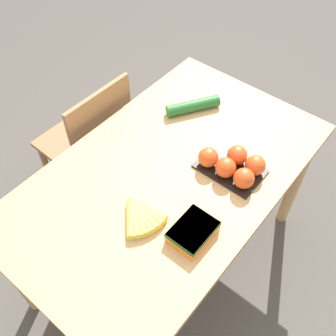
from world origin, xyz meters
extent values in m
plane|color=#4C4742|center=(0.00, 0.00, 0.00)|extent=(12.00, 12.00, 0.00)
cube|color=tan|center=(0.00, 0.00, 0.74)|extent=(1.39, 0.84, 0.03)
cylinder|color=tan|center=(0.64, -0.36, 0.36)|extent=(0.06, 0.06, 0.73)
cylinder|color=tan|center=(-0.64, 0.36, 0.36)|extent=(0.06, 0.06, 0.73)
cylinder|color=tan|center=(0.64, 0.36, 0.36)|extent=(0.06, 0.06, 0.73)
cube|color=#8E6642|center=(0.08, 0.67, 0.44)|extent=(0.43, 0.41, 0.03)
cube|color=#8E6642|center=(0.08, 0.48, 0.66)|extent=(0.39, 0.03, 0.42)
cylinder|color=#8E6642|center=(0.26, 0.83, 0.21)|extent=(0.04, 0.04, 0.43)
cylinder|color=#8E6642|center=(-0.10, 0.84, 0.21)|extent=(0.04, 0.04, 0.43)
cylinder|color=#8E6642|center=(0.26, 0.49, 0.21)|extent=(0.04, 0.04, 0.43)
cylinder|color=#8E6642|center=(-0.10, 0.50, 0.21)|extent=(0.04, 0.04, 0.43)
sphere|color=brown|center=(-0.21, 0.01, 0.78)|extent=(0.03, 0.03, 0.03)
cylinder|color=#DBCC47|center=(-0.27, -0.04, 0.78)|extent=(0.14, 0.13, 0.04)
cylinder|color=#DBCC47|center=(-0.26, -0.05, 0.78)|extent=(0.12, 0.15, 0.04)
cylinder|color=#DBCC47|center=(-0.25, -0.06, 0.78)|extent=(0.11, 0.15, 0.04)
cylinder|color=#DBCC47|center=(-0.24, -0.06, 0.78)|extent=(0.09, 0.16, 0.04)
cylinder|color=#DBCC47|center=(-0.23, -0.07, 0.78)|extent=(0.06, 0.16, 0.04)
cylinder|color=#DBCC47|center=(-0.21, -0.07, 0.78)|extent=(0.04, 0.16, 0.04)
cylinder|color=#DBCC47|center=(-0.20, -0.07, 0.78)|extent=(0.06, 0.16, 0.04)
cube|color=black|center=(0.18, -0.19, 0.76)|extent=(0.18, 0.27, 0.01)
sphere|color=#DB4C1E|center=(0.13, -0.27, 0.81)|extent=(0.08, 0.08, 0.08)
sphere|color=#DB4C1E|center=(0.22, -0.27, 0.81)|extent=(0.08, 0.08, 0.08)
sphere|color=#DB4C1E|center=(0.13, -0.19, 0.81)|extent=(0.08, 0.08, 0.08)
sphere|color=#DB4C1E|center=(0.22, -0.19, 0.81)|extent=(0.08, 0.08, 0.08)
sphere|color=#DB4C1E|center=(0.13, -0.10, 0.81)|extent=(0.08, 0.08, 0.08)
cube|color=orange|center=(-0.17, -0.25, 0.78)|extent=(0.17, 0.13, 0.05)
cube|color=#19471E|center=(-0.17, -0.25, 0.80)|extent=(0.17, 0.13, 0.02)
cylinder|color=#236028|center=(0.37, 0.15, 0.79)|extent=(0.24, 0.18, 0.05)
camera|label=1|loc=(-0.78, -0.64, 2.02)|focal=42.00mm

